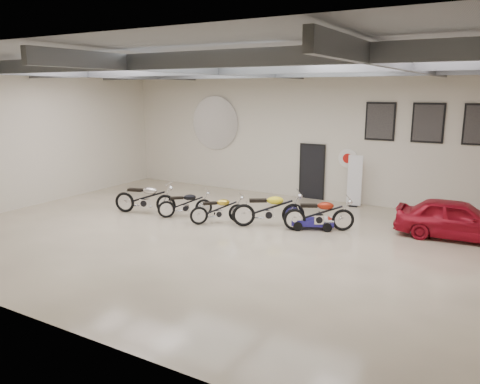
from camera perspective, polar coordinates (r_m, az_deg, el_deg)
The scene contains 18 objects.
floor at distance 13.76m, azimuth -2.52°, elevation -5.41°, with size 16.00×12.00×0.01m, color beige.
ceiling at distance 13.13m, azimuth -2.73°, elevation 15.86°, with size 16.00×12.00×0.01m, color gray.
back_wall at distance 18.52m, azimuth 7.53°, elevation 6.99°, with size 16.00×0.02×5.00m, color beige.
left_wall at distance 18.76m, azimuth -23.78°, elevation 6.13°, with size 0.02×12.00×5.00m, color beige.
ceiling_beams at distance 13.12m, azimuth -2.72°, elevation 14.77°, with size 15.80×11.80×0.32m, color slate, non-canonical shape.
door at distance 18.48m, azimuth 8.77°, elevation 2.40°, with size 0.92×0.08×2.10m, color black.
logo_plaque at distance 20.32m, azimuth -3.07°, elevation 8.39°, with size 2.30×0.06×1.16m, color silver, non-canonical shape.
poster_left at distance 17.50m, azimuth 16.72°, elevation 8.25°, with size 1.05×0.08×1.35m, color black, non-canonical shape.
poster_mid at distance 17.20m, azimuth 21.94°, elevation 7.82°, with size 1.05×0.08×1.35m, color black, non-canonical shape.
oil_sign at distance 17.92m, azimuth 13.02°, elevation 4.03°, with size 0.72×0.10×0.72m, color white, non-canonical shape.
banner_stand at distance 17.50m, azimuth 13.80°, elevation 1.29°, with size 0.51×0.21×1.89m, color white, non-canonical shape.
motorcycle_silver at distance 16.41m, azimuth -11.52°, elevation -0.65°, with size 2.21×0.68×1.15m, color silver, non-canonical shape.
motorcycle_black at distance 15.80m, azimuth -6.72°, elevation -1.39°, with size 1.79×0.56×0.93m, color silver, non-canonical shape.
motorcycle_gold at distance 14.97m, azimuth -2.66°, elevation -2.07°, with size 1.81×0.56×0.94m, color silver, non-canonical shape.
motorcycle_yellow at distance 14.62m, azimuth 3.50°, elevation -1.99°, with size 2.23×0.69×1.16m, color silver, non-canonical shape.
motorcycle_red at distance 14.35m, azimuth 9.61°, elevation -2.57°, with size 2.09×0.65×1.09m, color silver, non-canonical shape.
go_kart at distance 14.58m, azimuth 9.34°, elevation -3.37°, with size 1.57×0.71×0.57m, color navy, non-canonical shape.
vintage_car at distance 14.76m, azimuth 24.95°, elevation -3.02°, with size 3.37×1.36×1.15m, color maroon.
Camera 1 is at (7.09, -11.02, 4.19)m, focal length 35.00 mm.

